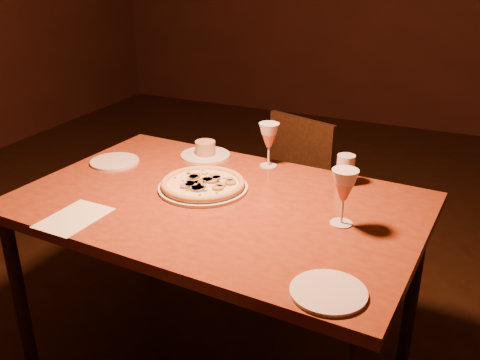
% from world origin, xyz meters
% --- Properties ---
extents(floor, '(7.00, 7.00, 0.00)m').
position_xyz_m(floor, '(0.00, 0.00, 0.00)').
color(floor, black).
rests_on(floor, ground).
extents(dining_table, '(1.51, 1.03, 0.78)m').
position_xyz_m(dining_table, '(-0.02, -0.22, 0.71)').
color(dining_table, brown).
rests_on(dining_table, floor).
extents(chair_far, '(0.51, 0.51, 0.83)m').
position_xyz_m(chair_far, '(-0.06, 0.61, 0.47)').
color(chair_far, black).
rests_on(chair_far, floor).
extents(pizza_plate, '(0.34, 0.34, 0.04)m').
position_xyz_m(pizza_plate, '(-0.12, -0.16, 0.80)').
color(pizza_plate, silver).
rests_on(pizza_plate, dining_table).
extents(ramekin_saucer, '(0.22, 0.22, 0.07)m').
position_xyz_m(ramekin_saucer, '(-0.27, 0.16, 0.80)').
color(ramekin_saucer, silver).
rests_on(ramekin_saucer, dining_table).
extents(wine_glass_far, '(0.09, 0.09, 0.19)m').
position_xyz_m(wine_glass_far, '(0.02, 0.16, 0.87)').
color(wine_glass_far, '#CD7755').
rests_on(wine_glass_far, dining_table).
extents(wine_glass_right, '(0.09, 0.09, 0.19)m').
position_xyz_m(wine_glass_right, '(0.43, -0.21, 0.87)').
color(wine_glass_right, '#CD7755').
rests_on(wine_glass_right, dining_table).
extents(water_tumbler, '(0.07, 0.07, 0.12)m').
position_xyz_m(water_tumbler, '(0.36, 0.12, 0.83)').
color(water_tumbler, '#B3BCC3').
rests_on(water_tumbler, dining_table).
extents(side_plate_left, '(0.21, 0.21, 0.01)m').
position_xyz_m(side_plate_left, '(-0.59, -0.07, 0.78)').
color(side_plate_left, silver).
rests_on(side_plate_left, dining_table).
extents(side_plate_near, '(0.21, 0.21, 0.01)m').
position_xyz_m(side_plate_near, '(0.51, -0.61, 0.78)').
color(side_plate_near, silver).
rests_on(side_plate_near, dining_table).
extents(menu_card, '(0.17, 0.25, 0.00)m').
position_xyz_m(menu_card, '(-0.40, -0.55, 0.78)').
color(menu_card, white).
rests_on(menu_card, dining_table).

